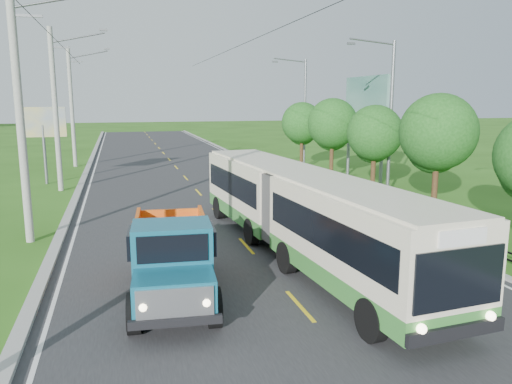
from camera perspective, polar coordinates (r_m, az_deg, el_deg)
name	(u,v)px	position (r m, az deg, el deg)	size (l,w,h in m)	color
ground	(300,306)	(14.33, 5.03, -12.90)	(240.00, 240.00, 0.00)	#2A5814
road	(194,187)	(33.12, -7.14, 0.57)	(14.00, 120.00, 0.02)	#28282B
curb_left	(78,191)	(32.87, -19.65, 0.07)	(0.40, 120.00, 0.15)	#9E9E99
curb_right	(296,182)	(34.85, 4.57, 1.18)	(0.30, 120.00, 0.10)	#9E9E99
edge_line_left	(88,192)	(32.85, -18.68, 0.03)	(0.12, 120.00, 0.00)	silver
edge_line_right	(289,182)	(34.69, 3.79, 1.10)	(0.12, 120.00, 0.00)	silver
centre_dash	(300,306)	(14.32, 5.03, -12.82)	(0.12, 2.20, 0.00)	yellow
railing_right	(345,193)	(29.68, 10.08, -0.10)	(0.04, 40.00, 0.60)	black
pole_near	(21,115)	(21.60, -25.29, 7.96)	(3.51, 0.32, 10.00)	gray
pole_mid	(56,109)	(33.49, -21.89, 8.76)	(3.51, 0.32, 10.00)	gray
pole_far	(72,107)	(45.44, -20.27, 9.13)	(3.51, 0.32, 10.00)	gray
tree_third	(437,136)	(25.13, 20.00, 6.02)	(3.60, 3.62, 6.00)	#382314
tree_fourth	(374,136)	(30.24, 13.37, 6.26)	(3.24, 3.31, 5.40)	#382314
tree_fifth	(332,126)	(35.59, 8.72, 7.45)	(3.48, 3.52, 5.80)	#382314
tree_back	(302,125)	(41.14, 5.27, 7.64)	(3.30, 3.36, 5.50)	#382314
streetlight_mid	(389,113)	(30.44, 14.91, 8.70)	(3.02, 0.20, 9.07)	slate
streetlight_far	(303,109)	(43.11, 5.41, 9.43)	(3.02, 0.20, 9.07)	slate
planter_near	(437,225)	(23.24, 19.94, -3.56)	(0.64, 0.64, 0.67)	silver
planter_mid	(354,193)	(29.95, 11.12, -0.07)	(0.64, 0.64, 0.67)	silver
planter_far	(305,174)	(37.17, 5.62, 2.11)	(0.64, 0.64, 0.67)	silver
billboard_left	(43,127)	(36.66, -23.20, 6.84)	(3.00, 0.20, 5.20)	slate
billboard_right	(366,104)	(36.48, 12.43, 9.74)	(0.24, 6.00, 7.30)	slate
bus	(301,207)	(18.09, 5.11, -1.73)	(3.81, 16.17, 3.09)	#347A31
dump_truck	(172,253)	(14.50, -9.58, -6.88)	(2.70, 5.99, 2.45)	#135A73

